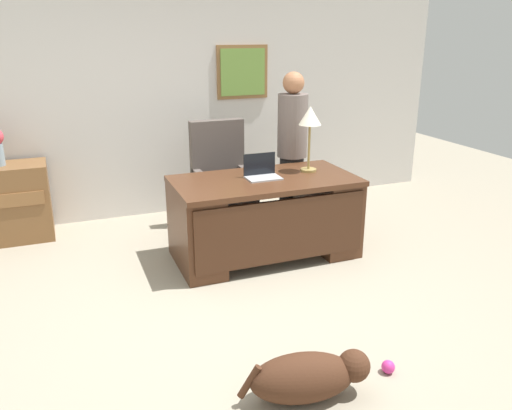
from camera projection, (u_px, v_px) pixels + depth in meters
ground_plane at (251, 306)px, 4.20m from camera, size 12.00×12.00×0.00m
back_wall at (172, 99)px, 6.06m from camera, size 7.00×0.16×2.70m
desk at (266, 215)px, 4.99m from camera, size 1.74×0.90×0.79m
armchair at (222, 183)px, 5.70m from camera, size 0.60×0.59×1.19m
person_standing at (292, 150)px, 5.58m from camera, size 0.32×0.32×1.72m
dog_lying at (308, 376)px, 3.10m from camera, size 0.81×0.41×0.30m
laptop at (262, 172)px, 4.91m from camera, size 0.32×0.22×0.23m
desk_lamp at (310, 120)px, 4.99m from camera, size 0.22×0.22×0.64m
dog_toy_ball at (388, 367)px, 3.37m from camera, size 0.09×0.09×0.09m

